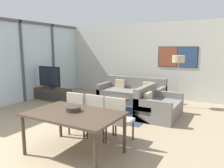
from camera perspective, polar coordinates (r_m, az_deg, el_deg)
name	(u,v)px	position (r m, az deg, el deg)	size (l,w,h in m)	color
ground_plane	(18,165)	(4.05, -23.44, -18.90)	(24.00, 24.00, 0.00)	#9E896B
wall_back	(148,60)	(8.52, 9.47, 6.16)	(7.96, 0.09, 2.80)	silver
window_wall_left	(22,58)	(8.15, -22.54, 6.35)	(0.07, 5.91, 2.80)	silver
area_rug	(114,110)	(6.64, 0.62, -6.88)	(2.39, 1.98, 0.01)	#333D4C
tv_console	(50,94)	(8.31, -15.85, -2.46)	(1.65, 0.49, 0.42)	#423326
television	(49,78)	(8.21, -16.03, 1.62)	(0.99, 0.20, 0.79)	#2D2D33
sofa_main	(132,94)	(7.71, 5.26, -2.59)	(2.26, 0.98, 0.83)	slate
sofa_side	(156,107)	(6.12, 11.55, -5.90)	(0.98, 1.38, 0.83)	slate
coffee_table	(114,101)	(6.57, 0.63, -4.40)	(0.91, 0.91, 0.40)	#423326
dining_table	(74,117)	(3.89, -9.91, -8.40)	(1.63, 1.05, 0.76)	#423326
dining_chair_left	(79,111)	(4.76, -8.56, -7.02)	(0.46, 0.46, 0.95)	#B2A899
dining_chair_centre	(98,114)	(4.52, -3.66, -7.82)	(0.46, 0.46, 0.95)	#B2A899
dining_chair_right	(118,118)	(4.30, 1.57, -8.75)	(0.46, 0.46, 0.95)	#B2A899
fruit_bowl	(73,109)	(3.94, -10.07, -6.37)	(0.27, 0.27, 0.08)	#332D28
floor_lamp	(178,63)	(7.11, 16.93, 5.37)	(0.37, 0.37, 1.64)	#2D2D33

